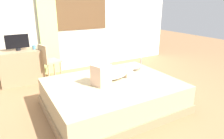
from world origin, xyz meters
TOP-DOWN VIEW (x-y plane):
  - ground_plane at (0.00, 0.00)m, footprint 16.00×16.00m
  - back_wall_with_window at (0.01, 2.41)m, footprint 6.40×0.14m
  - bed at (-0.04, -0.04)m, footprint 2.18×1.69m
  - person_lying at (0.02, 0.05)m, footprint 0.93×0.50m
  - cat at (0.68, 0.27)m, footprint 0.34×0.19m
  - desk at (-1.24, 2.01)m, footprint 0.90×0.56m
  - tv_monitor at (-1.24, 2.01)m, footprint 0.48×0.10m
  - cup at (-0.92, 1.96)m, footprint 0.07×0.07m
  - chair_by_desk at (-0.69, 1.77)m, footprint 0.47×0.47m
  - curtain_left at (-0.49, 2.29)m, footprint 0.44×0.06m

SIDE VIEW (x-z plane):
  - ground_plane at x=0.00m, z-range 0.00..0.00m
  - bed at x=-0.04m, z-range 0.00..0.47m
  - desk at x=-1.24m, z-range 0.00..0.74m
  - chair_by_desk at x=-0.69m, z-range 0.08..0.94m
  - cat at x=0.68m, z-range 0.43..0.64m
  - person_lying at x=0.02m, z-range 0.41..0.75m
  - cup at x=-0.92m, z-range 0.74..0.83m
  - tv_monitor at x=-1.24m, z-range 0.75..1.10m
  - curtain_left at x=-0.49m, z-range 0.00..2.45m
  - back_wall_with_window at x=0.01m, z-range 0.00..2.90m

